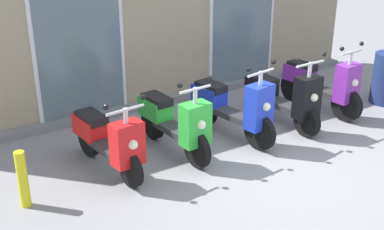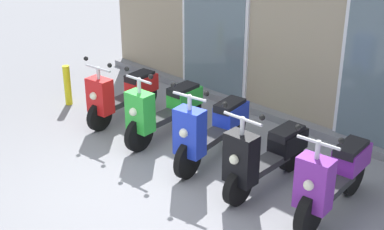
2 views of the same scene
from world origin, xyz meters
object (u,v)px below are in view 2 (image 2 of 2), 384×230
object	(u,v)px
scooter_green	(164,109)
scooter_black	(265,155)
curb_bollard	(67,85)
scooter_red	(122,93)
scooter_purple	(333,178)
scooter_blue	(211,129)

from	to	relation	value
scooter_green	scooter_black	size ratio (longest dim) A/B	1.00
curb_bollard	scooter_red	bearing A→B (deg)	12.39
scooter_black	curb_bollard	xyz separation A→B (m)	(-4.09, -0.15, -0.11)
scooter_green	scooter_black	distance (m)	1.94
scooter_green	scooter_purple	size ratio (longest dim) A/B	0.98
scooter_black	curb_bollard	world-z (taller)	scooter_black
scooter_black	curb_bollard	distance (m)	4.09
scooter_red	scooter_green	size ratio (longest dim) A/B	0.95
scooter_green	curb_bollard	bearing A→B (deg)	-173.74
scooter_red	scooter_black	distance (m)	2.92
scooter_green	scooter_blue	distance (m)	0.98
scooter_red	curb_bollard	xyz separation A→B (m)	(-1.17, -0.26, -0.10)
scooter_black	scooter_red	bearing A→B (deg)	177.87
scooter_green	curb_bollard	distance (m)	2.17
scooter_green	scooter_black	xyz separation A→B (m)	(1.94, -0.09, -0.02)
scooter_purple	curb_bollard	xyz separation A→B (m)	(-5.01, -0.22, -0.13)
scooter_black	scooter_green	bearing A→B (deg)	177.38
curb_bollard	scooter_purple	bearing A→B (deg)	2.48
scooter_green	scooter_blue	size ratio (longest dim) A/B	0.96
scooter_black	scooter_purple	size ratio (longest dim) A/B	0.98
scooter_red	scooter_green	distance (m)	0.99
scooter_blue	curb_bollard	xyz separation A→B (m)	(-3.13, -0.19, -0.15)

